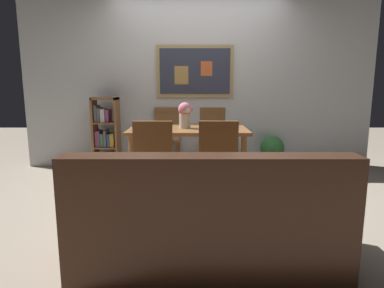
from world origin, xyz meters
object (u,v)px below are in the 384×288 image
at_px(dining_chair_far_right, 211,133).
at_px(leather_couch, 205,222).
at_px(dining_chair_far_left, 165,133).
at_px(dining_table, 187,136).
at_px(potted_ivy, 271,151).
at_px(tv_remote, 216,127).
at_px(flower_vase, 184,114).
at_px(dining_chair_near_right, 216,157).
at_px(bookshelf, 105,138).
at_px(dining_chair_near_left, 153,157).

xyz_separation_m(dining_chair_far_right, leather_couch, (-0.21, -2.74, -0.23)).
bearing_deg(dining_chair_far_left, dining_chair_far_right, 2.72).
bearing_deg(dining_chair_far_left, dining_table, -67.88).
height_order(dining_chair_far_left, potted_ivy, dining_chair_far_left).
height_order(dining_chair_far_left, tv_remote, dining_chair_far_left).
relative_size(dining_chair_far_left, flower_vase, 2.88).
xyz_separation_m(dining_chair_near_right, bookshelf, (-1.50, 1.50, -0.05)).
relative_size(dining_table, tv_remote, 9.97).
height_order(potted_ivy, tv_remote, tv_remote).
distance_m(dining_chair_far_right, bookshelf, 1.56).
bearing_deg(tv_remote, leather_couch, -96.22).
bearing_deg(dining_chair_far_left, leather_couch, -80.04).
bearing_deg(dining_chair_far_right, dining_chair_near_right, -91.87).
relative_size(dining_chair_near_left, dining_chair_near_right, 1.00).
distance_m(dining_chair_far_right, leather_couch, 2.75).
height_order(dining_table, bookshelf, bookshelf).
relative_size(leather_couch, potted_ivy, 3.17).
distance_m(flower_vase, tv_remote, 0.43).
bearing_deg(potted_ivy, tv_remote, -139.38).
distance_m(dining_chair_far_left, potted_ivy, 1.58).
xyz_separation_m(dining_chair_far_left, potted_ivy, (1.56, -0.03, -0.26)).
xyz_separation_m(dining_table, dining_chair_far_right, (0.36, 0.83, -0.09)).
relative_size(bookshelf, tv_remote, 7.38).
bearing_deg(dining_chair_far_right, bookshelf, -174.24).
xyz_separation_m(dining_chair_near_right, dining_chair_far_left, (-0.63, 1.62, 0.00)).
relative_size(dining_chair_near_right, dining_chair_far_left, 1.00).
bearing_deg(dining_chair_near_right, tv_remote, 86.25).
bearing_deg(potted_ivy, dining_chair_near_left, -134.52).
relative_size(dining_table, dining_chair_near_right, 1.59).
distance_m(dining_chair_near_right, dining_chair_far_right, 1.66).
bearing_deg(bookshelf, dining_chair_near_left, -60.01).
bearing_deg(dining_chair_near_right, flower_vase, 113.03).
distance_m(dining_chair_far_left, flower_vase, 0.95).
bearing_deg(dining_chair_far_right, tv_remote, -89.95).
bearing_deg(potted_ivy, leather_couch, -112.17).
distance_m(dining_table, potted_ivy, 1.50).
xyz_separation_m(dining_chair_near_left, potted_ivy, (1.57, 1.59, -0.26)).
xyz_separation_m(dining_table, dining_chair_far_left, (-0.33, 0.80, -0.09)).
bearing_deg(dining_table, dining_chair_near_left, -111.74).
bearing_deg(dining_table, flower_vase, -147.02).
bearing_deg(dining_chair_near_right, dining_chair_near_left, -179.43).
distance_m(dining_table, dining_chair_far_left, 0.87).
xyz_separation_m(dining_table, flower_vase, (-0.04, -0.02, 0.27)).
xyz_separation_m(dining_chair_far_left, leather_couch, (0.47, -2.70, -0.23)).
relative_size(dining_chair_near_right, potted_ivy, 1.60).
bearing_deg(dining_chair_near_left, potted_ivy, 45.48).
relative_size(dining_table, potted_ivy, 2.54).
height_order(dining_table, dining_chair_near_left, dining_chair_near_left).
height_order(dining_chair_near_left, tv_remote, dining_chair_near_left).
distance_m(dining_table, dining_chair_near_left, 0.90).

